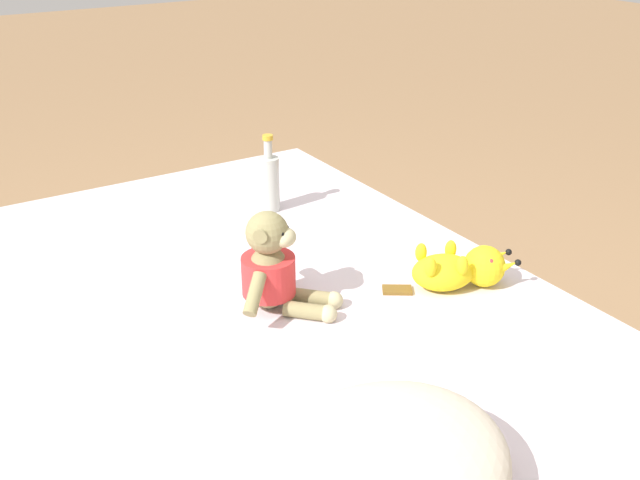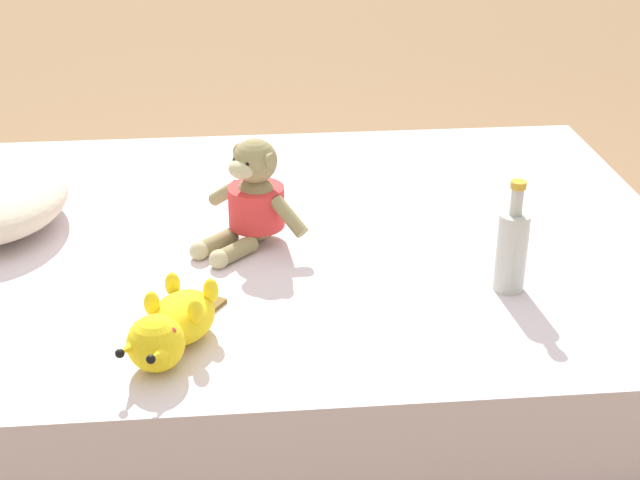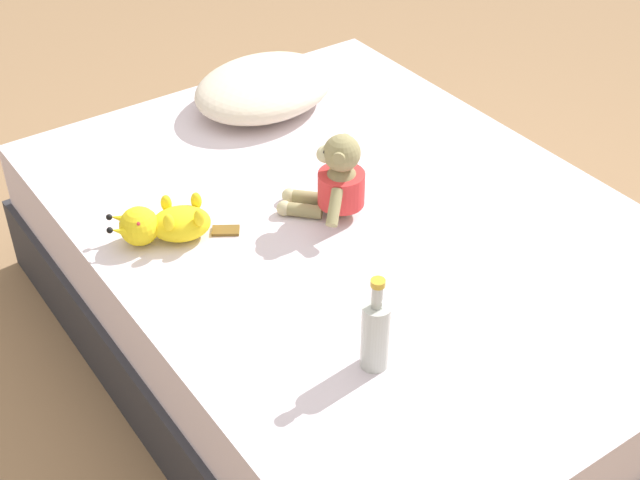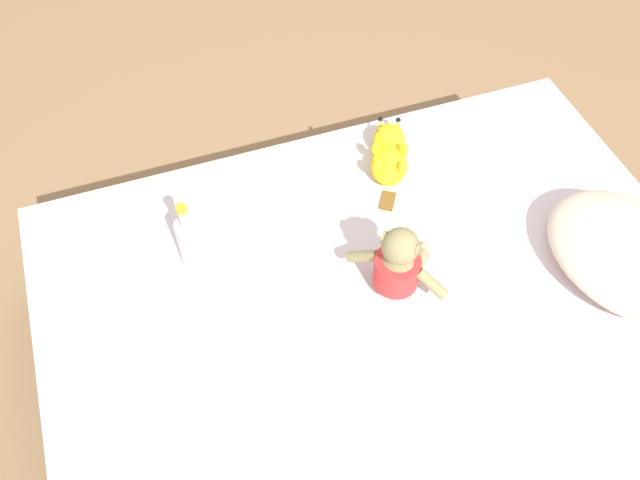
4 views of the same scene
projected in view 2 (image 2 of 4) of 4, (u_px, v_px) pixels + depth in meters
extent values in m
plane|color=#93704C|center=(280.00, 396.00, 2.25)|extent=(16.00, 16.00, 0.00)
cube|color=#2D2D33|center=(279.00, 355.00, 2.20)|extent=(1.35, 1.85, 0.24)
cube|color=silver|center=(277.00, 274.00, 2.10)|extent=(1.31, 1.79, 0.20)
ellipsoid|color=#8E8456|center=(257.00, 209.00, 2.00)|extent=(0.15, 0.15, 0.15)
cylinder|color=red|center=(256.00, 206.00, 1.99)|extent=(0.17, 0.17, 0.09)
sphere|color=#8E8456|center=(255.00, 161.00, 1.95)|extent=(0.10, 0.10, 0.10)
ellipsoid|color=#C1B789|center=(241.00, 169.00, 1.92)|extent=(0.08, 0.08, 0.04)
sphere|color=black|center=(248.00, 164.00, 1.91)|extent=(0.01, 0.01, 0.01)
sphere|color=black|center=(236.00, 160.00, 1.93)|extent=(0.01, 0.01, 0.01)
cylinder|color=#8E8456|center=(270.00, 161.00, 1.92)|extent=(0.03, 0.03, 0.03)
cylinder|color=#8E8456|center=(240.00, 150.00, 1.97)|extent=(0.03, 0.03, 0.03)
cylinder|color=#8E8456|center=(289.00, 216.00, 1.94)|extent=(0.09, 0.09, 0.08)
cylinder|color=#8E8456|center=(226.00, 193.00, 2.05)|extent=(0.09, 0.09, 0.08)
cylinder|color=#8E8456|center=(236.00, 251.00, 1.94)|extent=(0.10, 0.10, 0.04)
cylinder|color=#8E8456|center=(216.00, 243.00, 1.98)|extent=(0.10, 0.10, 0.04)
sphere|color=#C1B789|center=(219.00, 259.00, 1.91)|extent=(0.04, 0.04, 0.04)
sphere|color=#C1B789|center=(199.00, 251.00, 1.94)|extent=(0.04, 0.04, 0.04)
ellipsoid|color=yellow|center=(182.00, 317.00, 1.65)|extent=(0.18, 0.16, 0.08)
sphere|color=yellow|center=(156.00, 343.00, 1.56)|extent=(0.10, 0.10, 0.10)
cone|color=yellow|center=(159.00, 354.00, 1.51)|extent=(0.07, 0.05, 0.05)
sphere|color=black|center=(151.00, 359.00, 1.48)|extent=(0.02, 0.02, 0.02)
cone|color=yellow|center=(129.00, 349.00, 1.53)|extent=(0.07, 0.05, 0.05)
sphere|color=black|center=(120.00, 353.00, 1.50)|extent=(0.02, 0.02, 0.02)
sphere|color=red|center=(171.00, 332.00, 1.54)|extent=(0.02, 0.02, 0.02)
sphere|color=red|center=(139.00, 327.00, 1.56)|extent=(0.02, 0.02, 0.02)
ellipsoid|color=yellow|center=(195.00, 311.00, 1.60)|extent=(0.04, 0.04, 0.05)
ellipsoid|color=yellow|center=(152.00, 304.00, 1.62)|extent=(0.04, 0.04, 0.05)
ellipsoid|color=yellow|center=(211.00, 291.00, 1.66)|extent=(0.04, 0.04, 0.05)
ellipsoid|color=yellow|center=(173.00, 284.00, 1.68)|extent=(0.04, 0.04, 0.05)
cube|color=brown|center=(208.00, 306.00, 1.76)|extent=(0.08, 0.07, 0.01)
cylinder|color=#B7BCB2|center=(511.00, 252.00, 1.80)|extent=(0.06, 0.06, 0.16)
cylinder|color=#B7BCB2|center=(517.00, 201.00, 1.75)|extent=(0.02, 0.02, 0.06)
cylinder|color=gold|center=(518.00, 185.00, 1.73)|extent=(0.03, 0.03, 0.01)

